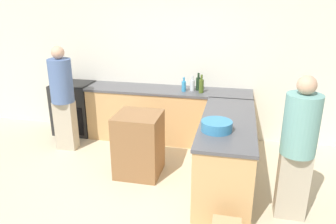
# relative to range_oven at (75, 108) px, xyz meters

# --- Properties ---
(ground_plane) EXTENTS (14.00, 14.00, 0.00)m
(ground_plane) POSITION_rel_range_oven_xyz_m (1.76, -1.79, -0.47)
(ground_plane) COLOR beige
(wall_back) EXTENTS (8.00, 0.06, 2.70)m
(wall_back) POSITION_rel_range_oven_xyz_m (1.76, 0.33, 0.88)
(wall_back) COLOR silver
(wall_back) RESTS_ON ground_plane
(counter_back) EXTENTS (2.82, 0.63, 0.93)m
(counter_back) POSITION_rel_range_oven_xyz_m (1.76, 0.00, -0.00)
(counter_back) COLOR tan
(counter_back) RESTS_ON ground_plane
(counter_peninsula) EXTENTS (0.69, 1.92, 0.93)m
(counter_peninsula) POSITION_rel_range_oven_xyz_m (2.83, -1.25, -0.00)
(counter_peninsula) COLOR tan
(counter_peninsula) RESTS_ON ground_plane
(range_oven) EXTENTS (0.70, 0.61, 0.94)m
(range_oven) POSITION_rel_range_oven_xyz_m (0.00, 0.00, 0.00)
(range_oven) COLOR black
(range_oven) RESTS_ON ground_plane
(island_table) EXTENTS (0.62, 0.60, 0.90)m
(island_table) POSITION_rel_range_oven_xyz_m (1.61, -1.22, -0.02)
(island_table) COLOR brown
(island_table) RESTS_ON ground_plane
(mixing_bowl) EXTENTS (0.37, 0.37, 0.12)m
(mixing_bowl) POSITION_rel_range_oven_xyz_m (2.71, -1.63, 0.52)
(mixing_bowl) COLOR teal
(mixing_bowl) RESTS_ON counter_peninsula
(vinegar_bottle_clear) EXTENTS (0.07, 0.07, 0.25)m
(vinegar_bottle_clear) POSITION_rel_range_oven_xyz_m (2.18, -0.00, 0.56)
(vinegar_bottle_clear) COLOR silver
(vinegar_bottle_clear) RESTS_ON counter_back
(olive_oil_bottle) EXTENTS (0.08, 0.08, 0.30)m
(olive_oil_bottle) POSITION_rel_range_oven_xyz_m (2.34, -0.08, 0.58)
(olive_oil_bottle) COLOR #475B1E
(olive_oil_bottle) RESTS_ON counter_back
(dish_soap_bottle) EXTENTS (0.07, 0.07, 0.24)m
(dish_soap_bottle) POSITION_rel_range_oven_xyz_m (2.05, -0.07, 0.56)
(dish_soap_bottle) COLOR #338CBF
(dish_soap_bottle) RESTS_ON counter_back
(wine_bottle_dark) EXTENTS (0.08, 0.08, 0.29)m
(wine_bottle_dark) POSITION_rel_range_oven_xyz_m (2.27, 0.06, 0.58)
(wine_bottle_dark) COLOR black
(wine_bottle_dark) RESTS_ON counter_back
(person_by_range) EXTENTS (0.36, 0.36, 1.71)m
(person_by_range) POSITION_rel_range_oven_xyz_m (0.19, -0.70, 0.45)
(person_by_range) COLOR #ADA38E
(person_by_range) RESTS_ON ground_plane
(person_at_peninsula) EXTENTS (0.37, 0.37, 1.68)m
(person_at_peninsula) POSITION_rel_range_oven_xyz_m (3.60, -1.79, 0.43)
(person_at_peninsula) COLOR #ADA38E
(person_at_peninsula) RESTS_ON ground_plane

